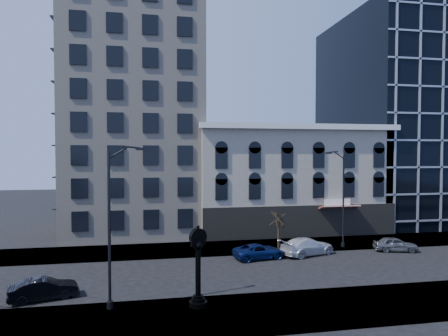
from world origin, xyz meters
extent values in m
plane|color=black|center=(0.00, 0.00, 0.00)|extent=(160.00, 160.00, 0.00)
cube|color=gray|center=(0.00, 8.00, 0.06)|extent=(160.00, 6.00, 0.12)
cube|color=gray|center=(0.00, -8.00, 0.06)|extent=(160.00, 6.00, 0.12)
cube|color=beige|center=(-6.00, 19.00, 19.00)|extent=(15.00, 15.00, 38.00)
cube|color=#B0A691|center=(12.00, 16.00, 6.00)|extent=(22.00, 10.00, 12.00)
cube|color=white|center=(12.00, 10.80, 12.20)|extent=(22.60, 0.80, 0.60)
cube|color=black|center=(12.00, 10.95, 1.80)|extent=(22.00, 0.30, 3.60)
cube|color=maroon|center=(16.00, 10.40, 3.40)|extent=(4.50, 1.18, 0.55)
cube|color=black|center=(32.00, 21.00, 14.00)|extent=(20.00, 20.00, 28.00)
cylinder|color=black|center=(-1.52, -6.64, 0.27)|extent=(1.10, 1.10, 0.30)
cylinder|color=black|center=(-1.52, -6.64, 0.52)|extent=(0.80, 0.80, 0.20)
cylinder|color=black|center=(-1.52, -6.64, 0.70)|extent=(0.60, 0.60, 0.16)
cylinder|color=black|center=(-1.52, -6.64, 2.23)|extent=(0.32, 0.32, 2.91)
sphere|color=black|center=(-1.52, -6.64, 3.78)|extent=(0.56, 0.56, 0.56)
cube|color=black|center=(-1.52, -6.64, 3.88)|extent=(0.92, 0.55, 0.25)
cylinder|color=black|center=(-1.52, -6.64, 4.29)|extent=(1.09, 0.69, 1.04)
cylinder|color=white|center=(-1.52, -6.81, 4.29)|extent=(0.83, 0.35, 0.88)
cylinder|color=white|center=(-1.52, -6.47, 4.29)|extent=(0.83, 0.35, 0.88)
sphere|color=black|center=(-1.52, -6.64, 4.89)|extent=(0.20, 0.20, 0.20)
cylinder|color=black|center=(-6.67, -6.05, 4.74)|extent=(0.17, 0.17, 9.24)
cylinder|color=black|center=(-6.67, -6.05, 0.33)|extent=(0.39, 0.39, 0.43)
cube|color=black|center=(-4.72, -5.46, 9.52)|extent=(0.63, 0.40, 0.15)
cylinder|color=black|center=(14.22, 6.00, 4.64)|extent=(0.17, 0.17, 9.04)
cylinder|color=black|center=(14.22, 6.00, 0.33)|extent=(0.38, 0.38, 0.42)
cube|color=black|center=(12.30, 5.48, 9.31)|extent=(0.62, 0.37, 0.15)
cylinder|color=#302618|center=(7.74, 6.31, 1.48)|extent=(0.23, 0.23, 2.73)
imported|color=black|center=(-10.97, -3.47, 0.68)|extent=(4.38, 2.56, 1.37)
imported|color=#0C194C|center=(5.08, 3.63, 0.65)|extent=(4.94, 2.90, 1.29)
imported|color=silver|center=(9.77, 4.16, 0.78)|extent=(5.78, 3.81, 1.56)
imported|color=#595B60|center=(18.48, 3.87, 0.67)|extent=(4.23, 2.54, 1.35)
camera|label=1|loc=(-4.24, -30.05, 9.21)|focal=32.00mm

